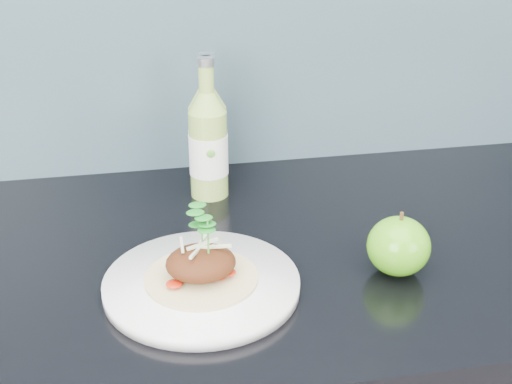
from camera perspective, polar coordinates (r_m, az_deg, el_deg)
dinner_plate at (r=0.89m, az=-4.37°, el=-7.39°), size 0.27×0.27×0.02m
pork_taco at (r=0.87m, az=-4.45°, el=-5.43°), size 0.14×0.14×0.10m
green_apple at (r=0.93m, az=11.34°, el=-4.27°), size 0.08×0.08×0.09m
cider_bottle_left at (r=1.10m, az=-3.84°, el=3.78°), size 0.08×0.08×0.22m
cider_bottle_right at (r=1.12m, az=-3.85°, el=4.16°), size 0.06×0.06×0.22m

